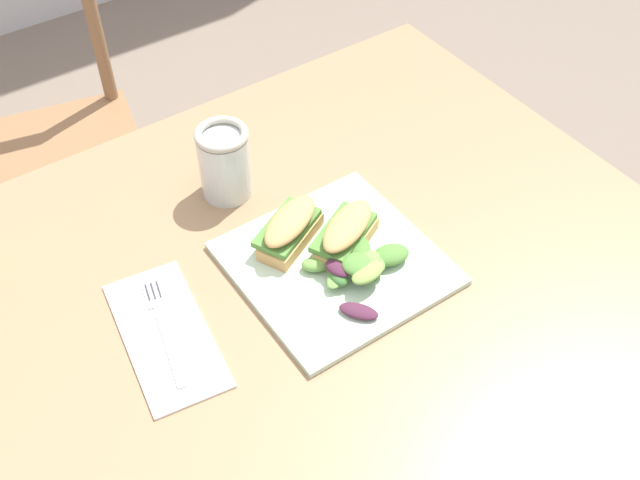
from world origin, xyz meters
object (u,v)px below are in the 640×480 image
at_px(chair_wooden_far, 51,148).
at_px(mason_jar_iced_tea, 225,165).
at_px(sandwich_half_back, 290,228).
at_px(plate_lunch, 336,263).
at_px(fork_on_napkin, 163,323).
at_px(sandwich_half_front, 346,233).
at_px(dining_table, 299,350).

height_order(chair_wooden_far, mason_jar_iced_tea, chair_wooden_far).
relative_size(chair_wooden_far, sandwich_half_back, 6.79).
bearing_deg(plate_lunch, mason_jar_iced_tea, 102.26).
bearing_deg(fork_on_napkin, sandwich_half_back, 6.39).
xyz_separation_m(sandwich_half_front, sandwich_half_back, (-0.06, 0.06, 0.00)).
xyz_separation_m(dining_table, mason_jar_iced_tea, (0.03, 0.25, 0.18)).
distance_m(sandwich_half_back, mason_jar_iced_tea, 0.16).
distance_m(plate_lunch, fork_on_napkin, 0.26).
bearing_deg(chair_wooden_far, dining_table, -83.84).
distance_m(dining_table, chair_wooden_far, 0.91).
xyz_separation_m(plate_lunch, sandwich_half_front, (0.03, 0.02, 0.03)).
bearing_deg(plate_lunch, chair_wooden_far, 101.52).
bearing_deg(fork_on_napkin, dining_table, -20.64).
xyz_separation_m(dining_table, fork_on_napkin, (-0.18, 0.07, 0.13)).
xyz_separation_m(plate_lunch, mason_jar_iced_tea, (-0.05, 0.23, 0.05)).
bearing_deg(fork_on_napkin, mason_jar_iced_tea, 41.35).
distance_m(plate_lunch, sandwich_half_front, 0.05).
xyz_separation_m(fork_on_napkin, mason_jar_iced_tea, (0.21, 0.18, 0.05)).
height_order(plate_lunch, sandwich_half_back, sandwich_half_back).
xyz_separation_m(chair_wooden_far, mason_jar_iced_tea, (0.13, -0.64, 0.35)).
bearing_deg(mason_jar_iced_tea, sandwich_half_back, -83.88).
distance_m(sandwich_half_front, sandwich_half_back, 0.08).
xyz_separation_m(dining_table, sandwich_half_back, (0.05, 0.09, 0.16)).
height_order(chair_wooden_far, plate_lunch, chair_wooden_far).
bearing_deg(sandwich_half_front, dining_table, -161.82).
xyz_separation_m(plate_lunch, sandwich_half_back, (-0.03, 0.07, 0.03)).
bearing_deg(dining_table, chair_wooden_far, 96.16).
relative_size(chair_wooden_far, sandwich_half_front, 6.79).
relative_size(dining_table, plate_lunch, 4.19).
xyz_separation_m(dining_table, chair_wooden_far, (-0.10, 0.89, -0.17)).
distance_m(chair_wooden_far, sandwich_half_front, 0.94).
bearing_deg(fork_on_napkin, sandwich_half_front, -5.97).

